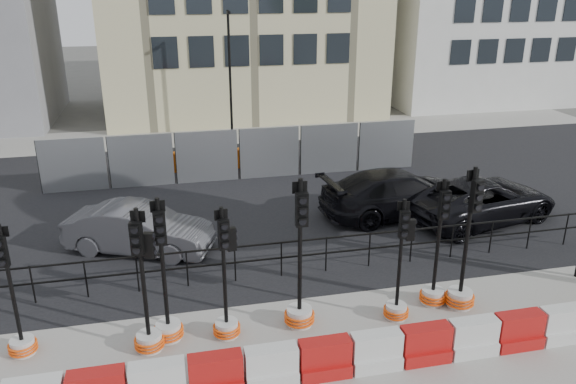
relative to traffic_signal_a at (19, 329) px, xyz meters
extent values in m
plane|color=#51514C|center=(5.87, 0.80, -0.61)|extent=(120.00, 120.00, 0.00)
cube|color=gray|center=(5.87, -2.20, -0.60)|extent=(40.00, 6.00, 0.02)
cube|color=black|center=(5.87, 7.80, -0.59)|extent=(40.00, 14.00, 0.03)
cube|color=gray|center=(5.87, 16.80, -0.60)|extent=(40.00, 4.00, 0.02)
cylinder|color=black|center=(-0.13, 2.00, -0.11)|extent=(0.04, 0.04, 1.00)
cylinder|color=black|center=(1.07, 2.00, -0.11)|extent=(0.04, 0.04, 1.00)
cylinder|color=black|center=(2.27, 2.00, -0.11)|extent=(0.04, 0.04, 1.00)
cylinder|color=black|center=(3.47, 2.00, -0.11)|extent=(0.04, 0.04, 1.00)
cylinder|color=black|center=(4.67, 2.00, -0.11)|extent=(0.04, 0.04, 1.00)
cylinder|color=black|center=(5.87, 2.00, -0.11)|extent=(0.04, 0.04, 1.00)
cylinder|color=black|center=(7.07, 2.00, -0.11)|extent=(0.04, 0.04, 1.00)
cylinder|color=black|center=(8.27, 2.00, -0.11)|extent=(0.04, 0.04, 1.00)
cylinder|color=black|center=(9.47, 2.00, -0.11)|extent=(0.04, 0.04, 1.00)
cylinder|color=black|center=(10.67, 2.00, -0.11)|extent=(0.04, 0.04, 1.00)
cylinder|color=black|center=(11.87, 2.00, -0.11)|extent=(0.04, 0.04, 1.00)
cylinder|color=black|center=(13.07, 2.00, -0.11)|extent=(0.04, 0.04, 1.00)
cylinder|color=black|center=(14.27, 2.00, -0.11)|extent=(0.04, 0.04, 1.00)
cube|color=black|center=(5.87, 2.00, 0.37)|extent=(18.00, 0.04, 0.04)
cube|color=black|center=(5.87, 2.00, -0.06)|extent=(18.00, 0.04, 0.04)
cube|color=gray|center=(-0.13, 9.80, 0.39)|extent=(2.30, 0.05, 2.00)
cylinder|color=black|center=(-1.28, 9.80, 0.39)|extent=(0.05, 0.05, 2.00)
cube|color=gray|center=(2.27, 9.80, 0.39)|extent=(2.30, 0.05, 2.00)
cylinder|color=black|center=(1.12, 9.80, 0.39)|extent=(0.05, 0.05, 2.00)
cube|color=gray|center=(4.67, 9.80, 0.39)|extent=(2.30, 0.05, 2.00)
cylinder|color=black|center=(3.52, 9.80, 0.39)|extent=(0.05, 0.05, 2.00)
cube|color=gray|center=(7.07, 9.80, 0.39)|extent=(2.30, 0.05, 2.00)
cylinder|color=black|center=(5.92, 9.80, 0.39)|extent=(0.05, 0.05, 2.00)
cube|color=gray|center=(9.47, 9.80, 0.39)|extent=(2.30, 0.05, 2.00)
cylinder|color=black|center=(8.32, 9.80, 0.39)|extent=(0.05, 0.05, 2.00)
cube|color=gray|center=(11.87, 9.80, 0.39)|extent=(2.30, 0.05, 2.00)
cylinder|color=black|center=(10.72, 9.80, 0.39)|extent=(0.05, 0.05, 2.00)
cube|color=#D8450E|center=(1.87, 11.30, -0.21)|extent=(1.00, 0.40, 0.80)
cube|color=#D8450E|center=(3.87, 11.30, -0.21)|extent=(1.00, 0.40, 0.80)
cube|color=#D8450E|center=(5.87, 11.30, -0.21)|extent=(1.00, 0.40, 0.80)
cube|color=#D8450E|center=(7.87, 11.30, -0.21)|extent=(1.00, 0.40, 0.80)
cylinder|color=black|center=(6.37, 15.80, 2.39)|extent=(0.12, 0.12, 6.00)
cube|color=black|center=(6.37, 15.55, 5.29)|extent=(0.12, 0.50, 0.12)
cube|color=#B50E19|center=(1.67, -2.00, -0.06)|extent=(1.00, 0.35, 0.50)
cube|color=silver|center=(2.72, -2.00, -0.06)|extent=(1.00, 0.35, 0.50)
cube|color=#B50E19|center=(3.77, -2.00, -0.06)|extent=(1.00, 0.35, 0.50)
cube|color=silver|center=(4.82, -2.00, -0.46)|extent=(1.00, 0.50, 0.30)
cube|color=silver|center=(4.82, -2.00, -0.06)|extent=(1.00, 0.35, 0.50)
cube|color=#B50E19|center=(5.87, -2.00, -0.46)|extent=(1.00, 0.50, 0.30)
cube|color=#B50E19|center=(5.87, -2.00, -0.06)|extent=(1.00, 0.35, 0.50)
cube|color=silver|center=(6.92, -2.00, -0.46)|extent=(1.00, 0.50, 0.30)
cube|color=silver|center=(6.92, -2.00, -0.06)|extent=(1.00, 0.35, 0.50)
cube|color=#B50E19|center=(7.97, -2.00, -0.46)|extent=(1.00, 0.50, 0.30)
cube|color=#B50E19|center=(7.97, -2.00, -0.06)|extent=(1.00, 0.35, 0.50)
cube|color=silver|center=(9.02, -2.00, -0.46)|extent=(1.00, 0.50, 0.30)
cube|color=silver|center=(9.02, -2.00, -0.06)|extent=(1.00, 0.35, 0.50)
cube|color=#B50E19|center=(10.07, -2.00, -0.46)|extent=(1.00, 0.50, 0.30)
cube|color=#B50E19|center=(10.07, -2.00, -0.06)|extent=(1.00, 0.35, 0.50)
cube|color=silver|center=(11.12, -2.00, -0.46)|extent=(1.00, 0.50, 0.30)
cube|color=silver|center=(11.12, -2.00, -0.06)|extent=(1.00, 0.35, 0.50)
cylinder|color=silver|center=(0.00, 0.01, -0.43)|extent=(0.48, 0.48, 0.36)
torus|color=#F9520D|center=(0.00, 0.01, -0.50)|extent=(0.58, 0.58, 0.04)
torus|color=#F9520D|center=(0.00, 0.01, -0.43)|extent=(0.58, 0.58, 0.04)
torus|color=#F9520D|center=(0.00, 0.01, -0.36)|extent=(0.58, 0.58, 0.04)
cylinder|color=black|center=(0.00, 0.01, 0.99)|extent=(0.08, 0.08, 2.66)
cube|color=black|center=(-0.01, -0.09, 1.79)|extent=(0.23, 0.15, 0.62)
cylinder|color=black|center=(-0.02, -0.16, 1.60)|extent=(0.14, 0.06, 0.13)
cylinder|color=black|center=(-0.02, -0.16, 1.79)|extent=(0.14, 0.06, 0.13)
cube|color=black|center=(0.01, 0.07, 2.15)|extent=(0.27, 0.06, 0.21)
cylinder|color=silver|center=(2.55, -0.42, -0.41)|extent=(0.52, 0.52, 0.39)
torus|color=#F9520D|center=(2.55, -0.42, -0.49)|extent=(0.63, 0.63, 0.05)
torus|color=#F9520D|center=(2.55, -0.42, -0.41)|extent=(0.63, 0.63, 0.05)
torus|color=#F9520D|center=(2.55, -0.42, -0.33)|extent=(0.63, 0.63, 0.05)
cylinder|color=black|center=(2.55, -0.42, 1.14)|extent=(0.09, 0.09, 2.91)
cube|color=black|center=(2.51, -0.53, 2.01)|extent=(0.26, 0.20, 0.68)
cylinder|color=black|center=(2.49, -0.60, 1.80)|extent=(0.15, 0.09, 0.15)
cylinder|color=black|center=(2.49, -0.60, 2.01)|extent=(0.15, 0.09, 0.15)
cylinder|color=black|center=(2.49, -0.60, 2.22)|extent=(0.15, 0.09, 0.15)
cube|color=black|center=(2.56, -0.36, 2.40)|extent=(0.29, 0.11, 0.23)
cube|color=black|center=(2.73, -0.47, 1.82)|extent=(0.22, 0.18, 0.53)
cylinder|color=silver|center=(2.94, -0.12, -0.41)|extent=(0.53, 0.53, 0.40)
torus|color=#F9520D|center=(2.94, -0.12, -0.49)|extent=(0.64, 0.64, 0.05)
torus|color=#F9520D|center=(2.94, -0.12, -0.41)|extent=(0.64, 0.64, 0.05)
torus|color=#F9520D|center=(2.94, -0.12, -0.33)|extent=(0.64, 0.64, 0.05)
cylinder|color=black|center=(2.94, -0.12, 1.17)|extent=(0.09, 0.09, 2.97)
cube|color=black|center=(2.95, -0.24, 2.06)|extent=(0.25, 0.15, 0.69)
cylinder|color=black|center=(2.96, -0.32, 1.85)|extent=(0.15, 0.06, 0.15)
cylinder|color=black|center=(2.96, -0.32, 2.06)|extent=(0.15, 0.06, 0.15)
cylinder|color=black|center=(2.96, -0.32, 2.28)|extent=(0.15, 0.06, 0.15)
cube|color=black|center=(2.94, -0.06, 2.46)|extent=(0.30, 0.05, 0.24)
cylinder|color=silver|center=(4.17, -0.29, -0.42)|extent=(0.49, 0.49, 0.37)
torus|color=#F9520D|center=(4.17, -0.29, -0.50)|extent=(0.60, 0.60, 0.05)
torus|color=#F9520D|center=(4.17, -0.29, -0.42)|extent=(0.60, 0.60, 0.05)
torus|color=#F9520D|center=(4.17, -0.29, -0.35)|extent=(0.60, 0.60, 0.05)
cylinder|color=black|center=(4.17, -0.29, 1.04)|extent=(0.08, 0.08, 2.75)
cube|color=black|center=(4.19, -0.40, 1.87)|extent=(0.24, 0.16, 0.64)
cylinder|color=black|center=(4.20, -0.47, 1.67)|extent=(0.14, 0.07, 0.14)
cylinder|color=black|center=(4.20, -0.47, 1.87)|extent=(0.14, 0.07, 0.14)
cylinder|color=black|center=(4.20, -0.47, 2.07)|extent=(0.14, 0.07, 0.14)
cube|color=black|center=(4.16, -0.23, 2.24)|extent=(0.28, 0.07, 0.22)
cube|color=black|center=(4.35, -0.26, 1.69)|extent=(0.20, 0.15, 0.50)
cylinder|color=silver|center=(5.81, -0.22, -0.39)|extent=(0.57, 0.57, 0.42)
torus|color=#F9520D|center=(5.81, -0.22, -0.48)|extent=(0.68, 0.68, 0.05)
torus|color=#F9520D|center=(5.81, -0.22, -0.39)|extent=(0.68, 0.68, 0.05)
torus|color=#F9520D|center=(5.81, -0.22, -0.31)|extent=(0.68, 0.68, 0.05)
cylinder|color=black|center=(5.81, -0.22, 1.29)|extent=(0.09, 0.09, 3.16)
cube|color=black|center=(5.81, -0.35, 2.24)|extent=(0.25, 0.15, 0.74)
cylinder|color=black|center=(5.81, -0.43, 2.01)|extent=(0.16, 0.05, 0.16)
cylinder|color=black|center=(5.81, -0.43, 2.24)|extent=(0.16, 0.05, 0.16)
cylinder|color=black|center=(5.81, -0.43, 2.47)|extent=(0.16, 0.05, 0.16)
cube|color=black|center=(5.81, -0.16, 2.66)|extent=(0.32, 0.03, 0.25)
cylinder|color=silver|center=(8.02, -0.44, -0.43)|extent=(0.48, 0.48, 0.35)
torus|color=#F9520D|center=(8.02, -0.44, -0.50)|extent=(0.57, 0.57, 0.04)
torus|color=#F9520D|center=(8.02, -0.44, -0.43)|extent=(0.57, 0.57, 0.04)
torus|color=#F9520D|center=(8.02, -0.44, -0.36)|extent=(0.57, 0.57, 0.04)
cylinder|color=black|center=(8.02, -0.44, 0.99)|extent=(0.08, 0.08, 2.65)
cube|color=black|center=(8.00, -0.55, 1.78)|extent=(0.23, 0.16, 0.62)
cylinder|color=black|center=(7.99, -0.62, 1.59)|extent=(0.14, 0.07, 0.13)
cylinder|color=black|center=(7.99, -0.62, 1.78)|extent=(0.14, 0.07, 0.13)
cylinder|color=black|center=(7.99, -0.62, 1.98)|extent=(0.14, 0.07, 0.13)
cube|color=black|center=(8.03, -0.39, 2.14)|extent=(0.27, 0.07, 0.21)
cube|color=black|center=(8.19, -0.47, 1.61)|extent=(0.19, 0.14, 0.49)
cylinder|color=silver|center=(9.11, -0.05, -0.41)|extent=(0.52, 0.52, 0.38)
torus|color=#F9520D|center=(9.11, -0.05, -0.49)|extent=(0.62, 0.62, 0.05)
torus|color=#F9520D|center=(9.11, -0.05, -0.41)|extent=(0.62, 0.62, 0.05)
torus|color=#F9520D|center=(9.11, -0.05, -0.34)|extent=(0.62, 0.62, 0.05)
cylinder|color=black|center=(9.11, -0.05, 1.12)|extent=(0.09, 0.09, 2.87)
cube|color=black|center=(9.11, -0.17, 1.98)|extent=(0.24, 0.15, 0.67)
cylinder|color=black|center=(9.10, -0.24, 1.77)|extent=(0.15, 0.06, 0.14)
cylinder|color=black|center=(9.10, -0.24, 1.98)|extent=(0.15, 0.06, 0.14)
cylinder|color=black|center=(9.10, -0.24, 2.19)|extent=(0.15, 0.06, 0.14)
cube|color=black|center=(9.11, 0.00, 2.36)|extent=(0.29, 0.04, 0.23)
cylinder|color=silver|center=(9.67, -0.31, -0.39)|extent=(0.57, 0.57, 0.42)
torus|color=#F9520D|center=(9.67, -0.31, -0.48)|extent=(0.69, 0.69, 0.05)
torus|color=#F9520D|center=(9.67, -0.31, -0.39)|extent=(0.69, 0.69, 0.05)
torus|color=#F9520D|center=(9.67, -0.31, -0.31)|extent=(0.69, 0.69, 0.05)
cylinder|color=black|center=(9.67, -0.31, 1.29)|extent=(0.09, 0.09, 3.16)
cube|color=black|center=(9.70, -0.44, 2.24)|extent=(0.28, 0.19, 0.74)
cylinder|color=black|center=(9.71, -0.52, 2.01)|extent=(0.17, 0.08, 0.16)
cylinder|color=black|center=(9.71, -0.52, 2.24)|extent=(0.17, 0.08, 0.16)
cylinder|color=black|center=(9.71, -0.52, 2.47)|extent=(0.17, 0.08, 0.16)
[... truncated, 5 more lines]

